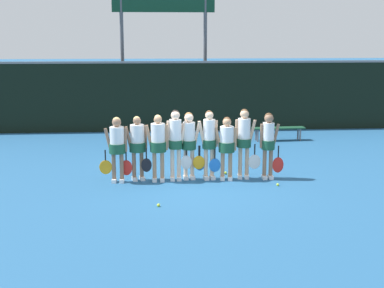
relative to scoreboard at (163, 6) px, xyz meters
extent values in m
plane|color=#235684|center=(0.52, -8.44, -4.70)|extent=(140.00, 140.00, 0.00)
cube|color=black|center=(0.52, -1.38, -3.42)|extent=(60.00, 0.06, 2.57)
cube|color=slate|center=(0.52, -1.38, -2.09)|extent=(60.00, 0.08, 0.08)
cylinder|color=#515156|center=(-1.64, 0.00, -1.72)|extent=(0.14, 0.14, 5.96)
cylinder|color=#515156|center=(1.64, 0.00, -1.72)|extent=(0.14, 0.14, 5.96)
cube|color=#19472D|center=(3.85, -3.54, -4.26)|extent=(1.86, 0.46, 0.04)
cylinder|color=slate|center=(4.60, -3.37, -4.49)|extent=(0.06, 0.06, 0.42)
cylinder|color=slate|center=(4.61, -3.62, -4.49)|extent=(0.06, 0.06, 0.42)
cylinder|color=slate|center=(3.08, -3.45, -4.49)|extent=(0.06, 0.06, 0.42)
cylinder|color=slate|center=(3.10, -3.71, -4.49)|extent=(0.06, 0.06, 0.42)
cylinder|color=#8C664C|center=(-1.29, -8.50, -4.31)|extent=(0.10, 0.10, 0.78)
cylinder|color=#8C664C|center=(-1.48, -8.50, -4.31)|extent=(0.10, 0.10, 0.78)
cube|color=white|center=(-1.29, -8.53, -4.66)|extent=(0.12, 0.24, 0.09)
cube|color=white|center=(-1.48, -8.53, -4.66)|extent=(0.12, 0.24, 0.09)
cylinder|color=#194C33|center=(-1.39, -8.50, -3.84)|extent=(0.41, 0.41, 0.24)
cylinder|color=white|center=(-1.39, -8.50, -3.61)|extent=(0.35, 0.35, 0.62)
sphere|color=#8C664C|center=(-1.39, -8.50, -3.19)|extent=(0.22, 0.22, 0.22)
sphere|color=#D8B772|center=(-1.39, -8.48, -3.16)|extent=(0.20, 0.20, 0.20)
cylinder|color=#8C664C|center=(-1.60, -8.49, -3.63)|extent=(0.20, 0.08, 0.59)
cylinder|color=#8C664C|center=(-1.18, -8.51, -3.63)|extent=(0.08, 0.08, 0.59)
cylinder|color=black|center=(-1.68, -8.51, -4.00)|extent=(0.03, 0.03, 0.26)
ellipsoid|color=orange|center=(-1.68, -8.51, -4.31)|extent=(0.32, 0.03, 0.36)
cylinder|color=#8C664C|center=(-0.80, -8.33, -4.31)|extent=(0.10, 0.10, 0.78)
cylinder|color=#8C664C|center=(-0.99, -8.37, -4.31)|extent=(0.10, 0.10, 0.78)
cube|color=white|center=(-0.79, -8.36, -4.66)|extent=(0.16, 0.26, 0.09)
cube|color=white|center=(-0.98, -8.40, -4.66)|extent=(0.16, 0.26, 0.09)
cylinder|color=#194C33|center=(-0.89, -8.35, -3.85)|extent=(0.41, 0.41, 0.23)
cylinder|color=white|center=(-0.89, -8.35, -3.60)|extent=(0.35, 0.35, 0.64)
sphere|color=#8C664C|center=(-0.89, -8.35, -3.18)|extent=(0.20, 0.20, 0.20)
sphere|color=#D8B772|center=(-0.90, -8.33, -3.16)|extent=(0.18, 0.18, 0.18)
cylinder|color=#8C664C|center=(-1.10, -8.40, -3.62)|extent=(0.21, 0.12, 0.61)
cylinder|color=#8C664C|center=(-0.69, -8.31, -3.62)|extent=(0.08, 0.08, 0.61)
cylinder|color=black|center=(-1.18, -8.43, -4.02)|extent=(0.03, 0.03, 0.28)
ellipsoid|color=red|center=(-1.18, -8.43, -4.36)|extent=(0.30, 0.03, 0.39)
cylinder|color=tan|center=(-0.28, -8.49, -4.30)|extent=(0.10, 0.10, 0.80)
cylinder|color=tan|center=(-0.47, -8.48, -4.30)|extent=(0.10, 0.10, 0.80)
cube|color=white|center=(-0.28, -8.52, -4.66)|extent=(0.12, 0.24, 0.09)
cube|color=white|center=(-0.48, -8.51, -4.66)|extent=(0.12, 0.24, 0.09)
cylinder|color=#194C33|center=(-0.38, -8.49, -3.82)|extent=(0.41, 0.41, 0.25)
cylinder|color=white|center=(-0.38, -8.49, -3.57)|extent=(0.35, 0.35, 0.67)
sphere|color=tan|center=(-0.38, -8.49, -3.14)|extent=(0.20, 0.20, 0.20)
sphere|color=#D8B772|center=(-0.38, -8.47, -3.11)|extent=(0.18, 0.18, 0.18)
cylinder|color=tan|center=(-0.59, -8.48, -3.58)|extent=(0.21, 0.08, 0.64)
cylinder|color=tan|center=(-0.17, -8.50, -3.58)|extent=(0.08, 0.08, 0.63)
cylinder|color=black|center=(-0.67, -8.50, -3.98)|extent=(0.03, 0.03, 0.25)
ellipsoid|color=black|center=(-0.67, -8.50, -4.28)|extent=(0.26, 0.03, 0.35)
cylinder|color=beige|center=(0.14, -8.42, -4.28)|extent=(0.10, 0.10, 0.85)
cylinder|color=beige|center=(-0.02, -8.42, -4.28)|extent=(0.10, 0.10, 0.85)
cube|color=white|center=(0.14, -8.45, -4.66)|extent=(0.11, 0.24, 0.09)
cube|color=white|center=(-0.02, -8.45, -4.66)|extent=(0.11, 0.24, 0.09)
cylinder|color=#194C33|center=(0.06, -8.42, -3.78)|extent=(0.34, 0.34, 0.21)
cylinder|color=white|center=(0.06, -8.42, -3.50)|extent=(0.30, 0.30, 0.70)
sphere|color=beige|center=(0.06, -8.42, -3.04)|extent=(0.22, 0.22, 0.22)
sphere|color=black|center=(0.06, -8.40, -3.01)|extent=(0.20, 0.20, 0.20)
cylinder|color=beige|center=(0.25, -8.42, -3.51)|extent=(0.21, 0.08, 0.67)
cylinder|color=beige|center=(-0.12, -8.42, -3.51)|extent=(0.08, 0.08, 0.66)
cylinder|color=black|center=(0.33, -8.44, -3.93)|extent=(0.03, 0.03, 0.26)
ellipsoid|color=silver|center=(0.33, -8.44, -4.24)|extent=(0.28, 0.03, 0.36)
cylinder|color=beige|center=(0.49, -8.33, -4.29)|extent=(0.10, 0.10, 0.81)
cylinder|color=beige|center=(0.32, -8.35, -4.29)|extent=(0.10, 0.10, 0.81)
cube|color=white|center=(0.49, -8.36, -4.66)|extent=(0.13, 0.25, 0.09)
cube|color=white|center=(0.32, -8.38, -4.66)|extent=(0.13, 0.25, 0.09)
cylinder|color=#194C33|center=(0.40, -8.34, -3.81)|extent=(0.36, 0.36, 0.23)
cylinder|color=white|center=(0.40, -8.34, -3.56)|extent=(0.31, 0.31, 0.65)
sphere|color=beige|center=(0.40, -8.34, -3.12)|extent=(0.23, 0.23, 0.23)
sphere|color=olive|center=(0.40, -8.32, -3.09)|extent=(0.21, 0.21, 0.21)
cylinder|color=beige|center=(0.60, -8.32, -3.58)|extent=(0.21, 0.09, 0.62)
cylinder|color=beige|center=(0.22, -8.36, -3.58)|extent=(0.08, 0.08, 0.62)
cylinder|color=black|center=(0.68, -8.34, -3.97)|extent=(0.03, 0.03, 0.27)
ellipsoid|color=blue|center=(0.68, -8.34, -4.30)|extent=(0.28, 0.03, 0.38)
cylinder|color=beige|center=(0.99, -8.39, -4.28)|extent=(0.10, 0.10, 0.84)
cylinder|color=beige|center=(0.83, -8.41, -4.28)|extent=(0.10, 0.10, 0.84)
cube|color=white|center=(0.99, -8.42, -4.66)|extent=(0.14, 0.25, 0.09)
cube|color=white|center=(0.83, -8.44, -4.66)|extent=(0.14, 0.25, 0.09)
cylinder|color=#194C33|center=(0.91, -8.40, -3.79)|extent=(0.34, 0.34, 0.22)
cylinder|color=white|center=(0.91, -8.40, -3.51)|extent=(0.30, 0.30, 0.70)
sphere|color=beige|center=(0.91, -8.40, -3.06)|extent=(0.21, 0.21, 0.21)
sphere|color=#4C331E|center=(0.90, -8.38, -3.03)|extent=(0.19, 0.19, 0.19)
cylinder|color=beige|center=(0.72, -8.43, -3.52)|extent=(0.22, 0.11, 0.67)
cylinder|color=beige|center=(1.08, -8.38, -3.52)|extent=(0.08, 0.08, 0.67)
cylinder|color=black|center=(0.64, -8.46, -3.94)|extent=(0.03, 0.03, 0.26)
ellipsoid|color=orange|center=(0.64, -8.46, -4.25)|extent=(0.30, 0.03, 0.36)
cylinder|color=tan|center=(1.44, -8.50, -4.32)|extent=(0.10, 0.10, 0.76)
cylinder|color=tan|center=(1.25, -8.48, -4.32)|extent=(0.10, 0.10, 0.76)
cube|color=white|center=(1.43, -8.53, -4.66)|extent=(0.14, 0.25, 0.09)
cube|color=white|center=(1.24, -8.51, -4.66)|extent=(0.14, 0.25, 0.09)
cylinder|color=#194C33|center=(1.34, -8.49, -3.85)|extent=(0.40, 0.40, 0.25)
cylinder|color=white|center=(1.34, -8.49, -3.63)|extent=(0.35, 0.35, 0.61)
sphere|color=tan|center=(1.34, -8.49, -3.22)|extent=(0.22, 0.22, 0.22)
sphere|color=#4C331E|center=(1.34, -8.47, -3.19)|extent=(0.20, 0.20, 0.20)
cylinder|color=tan|center=(1.13, -8.46, -3.65)|extent=(0.20, 0.10, 0.58)
cylinder|color=tan|center=(1.54, -8.51, -3.65)|extent=(0.08, 0.08, 0.58)
cylinder|color=black|center=(1.05, -8.48, -4.02)|extent=(0.03, 0.03, 0.26)
ellipsoid|color=blue|center=(1.05, -8.48, -4.32)|extent=(0.29, 0.03, 0.35)
cylinder|color=tan|center=(1.88, -8.38, -4.28)|extent=(0.10, 0.10, 0.85)
cylinder|color=tan|center=(1.71, -8.36, -4.28)|extent=(0.10, 0.10, 0.85)
cube|color=white|center=(1.88, -8.41, -4.66)|extent=(0.14, 0.25, 0.09)
cube|color=white|center=(1.71, -8.39, -4.66)|extent=(0.14, 0.25, 0.09)
cylinder|color=#194C33|center=(1.80, -8.37, -3.78)|extent=(0.36, 0.36, 0.22)
cylinder|color=white|center=(1.80, -8.37, -3.50)|extent=(0.31, 0.31, 0.70)
sphere|color=tan|center=(1.80, -8.37, -3.04)|extent=(0.22, 0.22, 0.22)
sphere|color=#4C331E|center=(1.80, -8.35, -3.02)|extent=(0.20, 0.20, 0.20)
cylinder|color=tan|center=(1.99, -8.39, -3.52)|extent=(0.22, 0.10, 0.66)
cylinder|color=tan|center=(1.61, -8.34, -3.52)|extent=(0.08, 0.08, 0.66)
cylinder|color=black|center=(2.07, -8.42, -3.94)|extent=(0.03, 0.03, 0.27)
ellipsoid|color=silver|center=(2.07, -8.42, -4.26)|extent=(0.31, 0.03, 0.38)
cylinder|color=#8C664C|center=(2.48, -8.47, -4.30)|extent=(0.10, 0.10, 0.81)
cylinder|color=#8C664C|center=(2.32, -8.47, -4.30)|extent=(0.10, 0.10, 0.81)
cube|color=white|center=(2.48, -8.50, -4.66)|extent=(0.11, 0.24, 0.09)
cube|color=white|center=(2.32, -8.50, -4.66)|extent=(0.11, 0.24, 0.09)
cylinder|color=#194C33|center=(2.40, -8.47, -3.82)|extent=(0.34, 0.34, 0.23)
cylinder|color=white|center=(2.40, -8.47, -3.57)|extent=(0.29, 0.29, 0.64)
sphere|color=#8C664C|center=(2.40, -8.47, -3.14)|extent=(0.23, 0.23, 0.23)
sphere|color=#4C331E|center=(2.40, -8.45, -3.11)|extent=(0.21, 0.21, 0.21)
cylinder|color=#8C664C|center=(2.59, -8.46, -3.59)|extent=(0.20, 0.08, 0.61)
cylinder|color=#8C664C|center=(2.22, -8.47, -3.59)|extent=(0.08, 0.08, 0.61)
cylinder|color=black|center=(2.67, -8.48, -3.99)|extent=(0.03, 0.03, 0.29)
ellipsoid|color=red|center=(2.67, -8.48, -4.34)|extent=(0.29, 0.03, 0.40)
sphere|color=#CCE033|center=(-0.41, -10.54, -4.67)|extent=(0.07, 0.07, 0.07)
sphere|color=#CCE033|center=(2.51, -9.16, -4.67)|extent=(0.07, 0.07, 0.07)
sphere|color=#CCE033|center=(1.46, -8.14, -4.67)|extent=(0.07, 0.07, 0.07)
sphere|color=#CCE033|center=(1.40, -7.95, -4.67)|extent=(0.07, 0.07, 0.07)
sphere|color=#CCE033|center=(1.97, -6.98, -4.67)|extent=(0.07, 0.07, 0.07)
camera|label=1|loc=(-0.53, -21.50, -1.09)|focal=50.00mm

